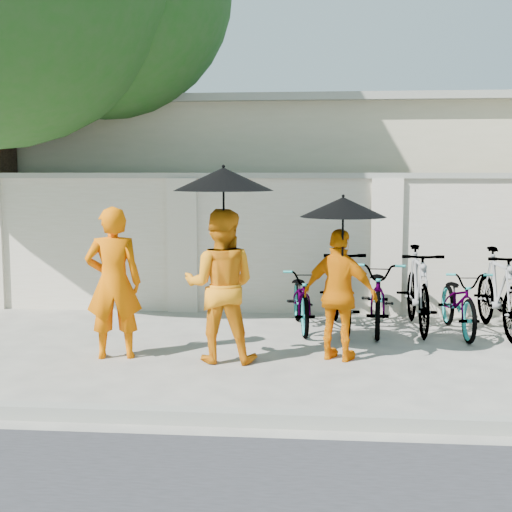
{
  "coord_description": "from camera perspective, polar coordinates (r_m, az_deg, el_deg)",
  "views": [
    {
      "loc": [
        1.04,
        -7.37,
        2.07
      ],
      "look_at": [
        0.29,
        0.96,
        1.1
      ],
      "focal_mm": 50.0,
      "sensor_mm": 36.0,
      "label": 1
    }
  ],
  "objects": [
    {
      "name": "ground",
      "position": [
        7.73,
        -2.79,
        -8.94
      ],
      "size": [
        80.0,
        80.0,
        0.0
      ],
      "primitive_type": "plane",
      "color": "#ADA896"
    },
    {
      "name": "kerb",
      "position": [
        6.11,
        -5.04,
        -12.64
      ],
      "size": [
        40.0,
        0.16,
        0.12
      ],
      "primitive_type": "cube",
      "color": "gray",
      "rests_on": "ground"
    },
    {
      "name": "compound_wall",
      "position": [
        10.63,
        4.92,
        0.82
      ],
      "size": [
        20.0,
        0.3,
        2.0
      ],
      "primitive_type": "cube",
      "color": "beige",
      "rests_on": "ground"
    },
    {
      "name": "building_behind",
      "position": [
        14.41,
        9.0,
        4.68
      ],
      "size": [
        14.0,
        6.0,
        3.2
      ],
      "primitive_type": "cube",
      "color": "#C2B696",
      "rests_on": "ground"
    },
    {
      "name": "monk_left",
      "position": [
        8.13,
        -11.33,
        -2.12
      ],
      "size": [
        0.69,
        0.53,
        1.71
      ],
      "primitive_type": "imported",
      "rotation": [
        0.0,
        0.0,
        3.35
      ],
      "color": "#E76400",
      "rests_on": "ground"
    },
    {
      "name": "monk_center",
      "position": [
        7.84,
        -2.86,
        -2.38
      ],
      "size": [
        0.83,
        0.65,
        1.69
      ],
      "primitive_type": "imported",
      "rotation": [
        0.0,
        0.0,
        3.13
      ],
      "color": "orange",
      "rests_on": "ground"
    },
    {
      "name": "parasol_center",
      "position": [
        7.66,
        -2.62,
        6.16
      ],
      "size": [
        1.08,
        1.08,
        1.18
      ],
      "color": "black",
      "rests_on": "ground"
    },
    {
      "name": "monk_right",
      "position": [
        7.94,
        6.72,
        -3.12
      ],
      "size": [
        0.93,
        0.67,
        1.47
      ],
      "primitive_type": "imported",
      "rotation": [
        0.0,
        0.0,
        2.73
      ],
      "color": "orange",
      "rests_on": "ground"
    },
    {
      "name": "parasol_right",
      "position": [
        7.76,
        6.98,
        3.91
      ],
      "size": [
        0.94,
        0.94,
        0.99
      ],
      "color": "black",
      "rests_on": "ground"
    },
    {
      "name": "bike_0",
      "position": [
        9.51,
        3.7,
        -3.34
      ],
      "size": [
        0.77,
        1.69,
        0.86
      ],
      "primitive_type": "imported",
      "rotation": [
        0.0,
        0.0,
        0.13
      ],
      "color": "gray",
      "rests_on": "ground"
    },
    {
      "name": "bike_1",
      "position": [
        9.47,
        6.78,
        -2.57
      ],
      "size": [
        0.71,
        1.92,
        1.13
      ],
      "primitive_type": "imported",
      "rotation": [
        0.0,
        0.0,
        0.1
      ],
      "color": "gray",
      "rests_on": "ground"
    },
    {
      "name": "bike_2",
      "position": [
        9.57,
        9.81,
        -3.07
      ],
      "size": [
        0.77,
        1.86,
        0.95
      ],
      "primitive_type": "imported",
      "rotation": [
        0.0,
        0.0,
        -0.08
      ],
      "color": "gray",
      "rests_on": "ground"
    },
    {
      "name": "bike_3",
      "position": [
        9.65,
        12.82,
        -2.57
      ],
      "size": [
        0.54,
        1.86,
        1.11
      ],
      "primitive_type": "imported",
      "rotation": [
        0.0,
        0.0,
        0.01
      ],
      "color": "gray",
      "rests_on": "ground"
    },
    {
      "name": "bike_4",
      "position": [
        9.59,
        15.94,
        -3.5
      ],
      "size": [
        0.68,
        1.67,
        0.86
      ],
      "primitive_type": "imported",
      "rotation": [
        0.0,
        0.0,
        0.07
      ],
      "color": "gray",
      "rests_on": "ground"
    },
    {
      "name": "bike_5",
      "position": [
        9.73,
        18.85,
        -2.7
      ],
      "size": [
        0.63,
        1.87,
        1.11
      ],
      "primitive_type": "imported",
      "rotation": [
        0.0,
        0.0,
        0.06
      ],
      "color": "gray",
      "rests_on": "ground"
    }
  ]
}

